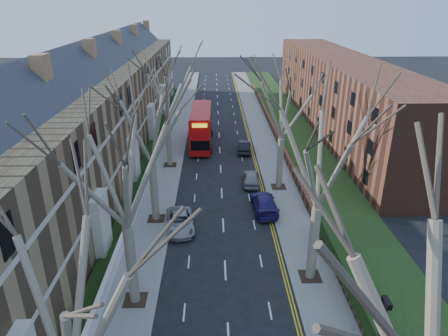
{
  "coord_description": "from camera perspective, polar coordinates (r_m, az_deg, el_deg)",
  "views": [
    {
      "loc": [
        -0.68,
        -13.8,
        17.41
      ],
      "look_at": [
        0.17,
        19.17,
        3.43
      ],
      "focal_mm": 32.0,
      "sensor_mm": 36.0,
      "label": 1
    }
  ],
  "objects": [
    {
      "name": "tree_left_far",
      "position": [
        31.3,
        -10.75,
        7.45
      ],
      "size": [
        10.15,
        10.15,
        14.22
      ],
      "color": "#695E4B",
      "rests_on": "ground"
    },
    {
      "name": "tree_right_far",
      "position": [
        37.27,
        8.55,
        10.07
      ],
      "size": [
        10.15,
        10.15,
        14.22
      ],
      "color": "#695E4B",
      "rests_on": "ground"
    },
    {
      "name": "pavement_right",
      "position": [
        55.97,
        5.47,
        4.82
      ],
      "size": [
        3.0,
        102.0,
        0.12
      ],
      "primitive_type": "cube",
      "color": "slate",
      "rests_on": "ground"
    },
    {
      "name": "terrace_left",
      "position": [
        48.12,
        -17.22,
        7.66
      ],
      "size": [
        9.7,
        78.0,
        13.6
      ],
      "color": "olive",
      "rests_on": "ground"
    },
    {
      "name": "wall_hedge_right",
      "position": [
        24.19,
        20.69,
        -21.2
      ],
      "size": [
        0.7,
        24.0,
        1.8
      ],
      "color": "brown",
      "rests_on": "ground"
    },
    {
      "name": "car_right_mid",
      "position": [
        40.57,
        3.91,
        -1.41
      ],
      "size": [
        1.95,
        4.2,
        1.39
      ],
      "primitive_type": "imported",
      "rotation": [
        0.0,
        0.0,
        3.06
      ],
      "color": "gray",
      "rests_on": "ground"
    },
    {
      "name": "car_right_far",
      "position": [
        49.21,
        2.95,
        3.09
      ],
      "size": [
        1.86,
        4.32,
        1.38
      ],
      "primitive_type": "imported",
      "rotation": [
        0.0,
        0.0,
        3.05
      ],
      "color": "black",
      "rests_on": "ground"
    },
    {
      "name": "car_right_near",
      "position": [
        35.66,
        5.77,
        -5.03
      ],
      "size": [
        2.25,
        5.14,
        1.47
      ],
      "primitive_type": "imported",
      "rotation": [
        0.0,
        0.0,
        3.18
      ],
      "color": "navy",
      "rests_on": "ground"
    },
    {
      "name": "grass_verge_right",
      "position": [
        56.66,
        10.01,
        4.89
      ],
      "size": [
        6.0,
        102.0,
        0.06
      ],
      "color": "black",
      "rests_on": "ground"
    },
    {
      "name": "car_left_far",
      "position": [
        33.07,
        -6.27,
        -7.63
      ],
      "size": [
        2.73,
        4.91,
        1.3
      ],
      "primitive_type": "imported",
      "rotation": [
        0.0,
        0.0,
        0.13
      ],
      "color": "#96959A",
      "rests_on": "ground"
    },
    {
      "name": "front_wall_left",
      "position": [
        48.34,
        -9.68,
        2.32
      ],
      "size": [
        0.3,
        78.0,
        1.0
      ],
      "color": "white",
      "rests_on": "ground"
    },
    {
      "name": "tree_left_dist",
      "position": [
        42.82,
        -8.38,
        12.18
      ],
      "size": [
        10.5,
        10.5,
        14.71
      ],
      "color": "#695E4B",
      "rests_on": "ground"
    },
    {
      "name": "double_decker_bus",
      "position": [
        51.41,
        -3.27,
        5.77
      ],
      "size": [
        2.86,
        10.89,
        4.55
      ],
      "rotation": [
        0.0,
        0.0,
        3.13
      ],
      "color": "#B30C0D",
      "rests_on": "ground"
    },
    {
      "name": "tree_left_near",
      "position": [
        13.9,
        -23.35,
        -16.89
      ],
      "size": [
        9.8,
        9.8,
        13.73
      ],
      "color": "#695E4B",
      "rests_on": "ground"
    },
    {
      "name": "flats_right",
      "position": [
        60.91,
        16.15,
        10.32
      ],
      "size": [
        13.97,
        54.0,
        10.0
      ],
      "color": "brown",
      "rests_on": "ground"
    },
    {
      "name": "tree_right_mid",
      "position": [
        24.03,
        14.03,
        3.2
      ],
      "size": [
        10.5,
        10.5,
        14.71
      ],
      "color": "#695E4B",
      "rests_on": "ground"
    },
    {
      "name": "tree_left_mid",
      "position": [
        21.88,
        -14.64,
        1.17
      ],
      "size": [
        10.5,
        10.5,
        14.71
      ],
      "color": "#695E4B",
      "rests_on": "ground"
    },
    {
      "name": "pavement_left",
      "position": [
        55.83,
        -6.9,
        4.7
      ],
      "size": [
        3.0,
        102.0,
        0.12
      ],
      "primitive_type": "cube",
      "color": "slate",
      "rests_on": "ground"
    }
  ]
}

